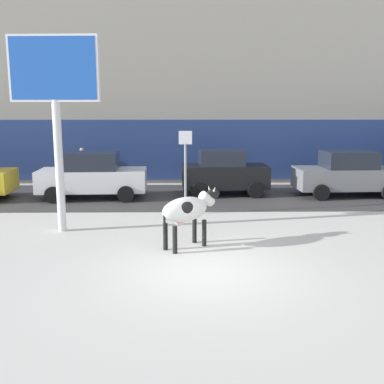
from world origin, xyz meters
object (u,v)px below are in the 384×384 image
at_px(car_white_sedan, 93,176).
at_px(pedestrian_near_billboard, 83,166).
at_px(billboard, 54,81).
at_px(car_black_hatchback, 224,172).
at_px(car_grey_sedan, 348,174).
at_px(street_sign, 185,166).
at_px(cow_holstein, 187,210).

relative_size(car_white_sedan, pedestrian_near_billboard, 2.47).
relative_size(billboard, car_black_hatchback, 1.56).
height_order(billboard, car_grey_sedan, billboard).
relative_size(car_white_sedan, street_sign, 1.51).
distance_m(car_white_sedan, street_sign, 4.70).
relative_size(billboard, car_grey_sedan, 1.30).
xyz_separation_m(billboard, car_grey_sedan, (10.26, 5.19, -3.41)).
xyz_separation_m(cow_holstein, car_black_hatchback, (1.57, 7.29, -0.07)).
height_order(cow_holstein, car_white_sedan, car_white_sedan).
xyz_separation_m(cow_holstein, car_grey_sedan, (6.59, 6.88, -0.09)).
distance_m(car_grey_sedan, street_sign, 7.36).
height_order(car_white_sedan, street_sign, street_sign).
height_order(car_black_hatchback, street_sign, street_sign).
distance_m(cow_holstein, pedestrian_near_billboard, 10.88).
bearing_deg(car_black_hatchback, street_sign, -114.33).
relative_size(car_black_hatchback, car_grey_sedan, 0.84).
relative_size(car_grey_sedan, pedestrian_near_billboard, 2.47).
height_order(car_white_sedan, car_grey_sedan, same).
bearing_deg(billboard, car_white_sedan, 90.35).
bearing_deg(pedestrian_near_billboard, billboard, -82.08).
relative_size(car_black_hatchback, street_sign, 1.26).
relative_size(cow_holstein, car_black_hatchback, 0.48).
xyz_separation_m(cow_holstein, street_sign, (-0.03, 3.74, 0.67)).
xyz_separation_m(cow_holstein, billboard, (-3.68, 1.69, 3.31)).
xyz_separation_m(car_grey_sedan, street_sign, (-6.62, -3.14, 0.76)).
xyz_separation_m(car_white_sedan, car_grey_sedan, (10.29, 0.32, 0.00)).
height_order(billboard, car_white_sedan, billboard).
bearing_deg(pedestrian_near_billboard, street_sign, -51.62).
bearing_deg(street_sign, car_grey_sedan, 25.39).
distance_m(car_black_hatchback, pedestrian_near_billboard, 6.84).
xyz_separation_m(car_grey_sedan, pedestrian_near_billboard, (-11.38, 2.88, -0.03)).
bearing_deg(car_grey_sedan, cow_holstein, -133.75).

